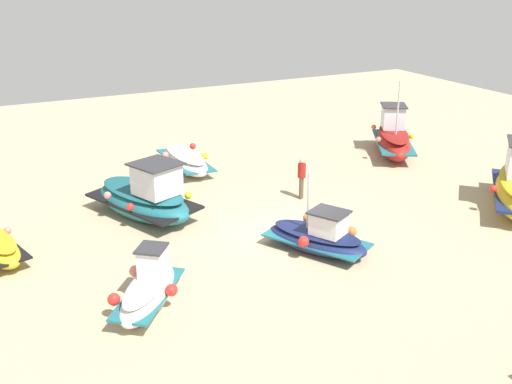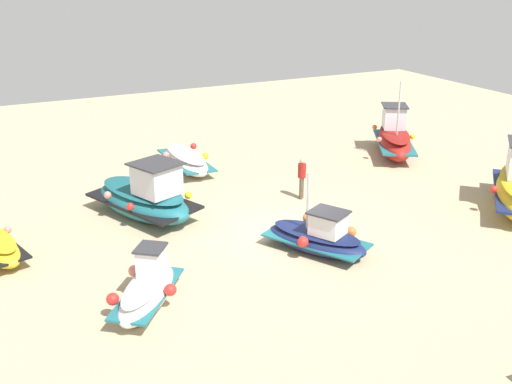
% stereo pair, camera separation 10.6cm
% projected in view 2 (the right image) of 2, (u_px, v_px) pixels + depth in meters
% --- Properties ---
extents(ground_plane, '(51.78, 51.78, 0.00)m').
position_uv_depth(ground_plane, '(285.00, 233.00, 21.55)').
color(ground_plane, tan).
extents(fishing_boat_0, '(3.70, 4.76, 3.75)m').
position_uv_depth(fishing_boat_0, '(394.00, 139.00, 29.98)').
color(fishing_boat_0, maroon).
rests_on(fishing_boat_0, ground_plane).
extents(fishing_boat_2, '(1.91, 4.27, 0.87)m').
position_uv_depth(fishing_boat_2, '(186.00, 160.00, 27.99)').
color(fishing_boat_2, white).
rests_on(fishing_boat_2, ground_plane).
extents(fishing_boat_4, '(2.83, 3.20, 1.63)m').
position_uv_depth(fishing_boat_4, '(147.00, 289.00, 16.83)').
color(fishing_boat_4, white).
rests_on(fishing_boat_4, ground_plane).
extents(fishing_boat_5, '(3.56, 5.09, 2.31)m').
position_uv_depth(fishing_boat_5, '(145.00, 197.00, 22.65)').
color(fishing_boat_5, '#1E6670').
rests_on(fishing_boat_5, ground_plane).
extents(fishing_boat_6, '(2.93, 3.82, 2.64)m').
position_uv_depth(fishing_boat_6, '(318.00, 237.00, 20.06)').
color(fishing_boat_6, navy).
rests_on(fishing_boat_6, ground_plane).
extents(person_walking, '(0.32, 0.32, 1.68)m').
position_uv_depth(person_walking, '(302.00, 176.00, 24.35)').
color(person_walking, brown).
rests_on(person_walking, ground_plane).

